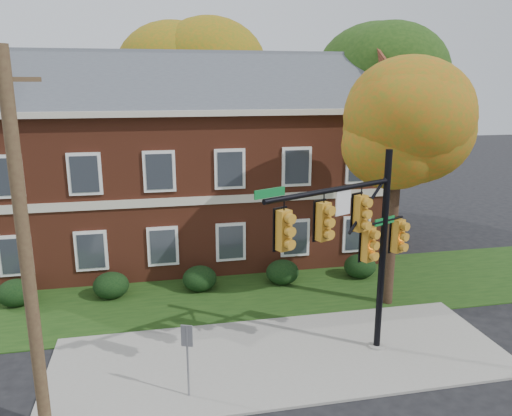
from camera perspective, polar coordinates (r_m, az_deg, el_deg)
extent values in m
plane|color=black|center=(15.38, 3.97, -18.57)|extent=(120.00, 120.00, 0.00)
cube|color=gray|center=(16.18, 2.99, -16.60)|extent=(14.00, 5.00, 0.08)
cube|color=#193811|center=(20.53, -0.59, -9.66)|extent=(30.00, 6.00, 0.04)
cube|color=brown|center=(24.95, -7.81, 2.90)|extent=(18.00, 8.00, 7.00)
cube|color=beige|center=(24.52, -8.09, 11.23)|extent=(18.80, 8.80, 0.24)
cube|color=beige|center=(21.02, -7.01, 0.82)|extent=(18.00, 0.12, 0.35)
ellipsoid|color=black|center=(21.35, -25.74, -8.72)|extent=(1.40, 1.26, 1.05)
ellipsoid|color=black|center=(20.74, -16.24, -8.49)|extent=(1.40, 1.26, 1.05)
ellipsoid|color=black|center=(20.72, -6.46, -8.01)|extent=(1.40, 1.26, 1.05)
ellipsoid|color=black|center=(21.28, 3.04, -7.33)|extent=(1.40, 1.26, 1.05)
ellipsoid|color=black|center=(22.38, 11.80, -6.52)|extent=(1.40, 1.26, 1.05)
cylinder|color=black|center=(19.33, 15.30, -2.68)|extent=(0.36, 0.36, 5.76)
ellipsoid|color=#C35010|center=(18.64, 16.02, 7.98)|extent=(4.25, 4.25, 3.60)
ellipsoid|color=#C35010|center=(18.57, 18.41, 9.65)|extent=(3.50, 3.50, 3.00)
cylinder|color=black|center=(28.79, 14.49, 4.12)|extent=(0.36, 0.36, 7.04)
ellipsoid|color=#18370F|center=(28.39, 15.04, 12.89)|extent=(5.95, 5.95, 5.04)
ellipsoid|color=#18370F|center=(28.33, 17.24, 13.96)|extent=(4.90, 4.90, 4.20)
cylinder|color=black|center=(32.84, -7.09, 6.21)|extent=(0.36, 0.36, 7.68)
ellipsoid|color=#AF630F|center=(32.54, -7.35, 14.61)|extent=(6.46, 6.46, 5.47)
ellipsoid|color=#AF630F|center=(32.08, -5.55, 15.74)|extent=(5.32, 5.32, 4.56)
cylinder|color=gray|center=(17.05, 13.60, -15.17)|extent=(0.51, 0.51, 0.15)
cylinder|color=black|center=(15.77, 14.26, -5.15)|extent=(0.27, 0.27, 6.43)
cylinder|color=black|center=(13.49, 8.65, 2.03)|extent=(4.23, 2.07, 0.15)
cylinder|color=black|center=(15.46, 14.50, -1.45)|extent=(1.53, 0.76, 0.07)
cube|color=#BB7E1E|center=(12.61, 3.19, -2.57)|extent=(0.48, 0.42, 1.07)
cube|color=#BB7E1E|center=(13.50, 7.69, -1.55)|extent=(0.48, 0.42, 1.07)
cube|color=#BB7E1E|center=(14.54, 11.85, -0.59)|extent=(0.48, 0.42, 1.07)
cube|color=silver|center=(13.91, 9.92, 0.59)|extent=(0.52, 0.27, 0.69)
cube|color=#0E6A2B|center=(12.07, 1.58, 1.73)|extent=(0.85, 0.42, 0.22)
cube|color=#BB7E1E|center=(15.12, 12.70, -4.06)|extent=(0.48, 0.42, 1.07)
cube|color=#BB7E1E|center=(16.15, 15.91, -3.08)|extent=(0.48, 0.42, 1.07)
cube|color=#0E6A2B|center=(15.46, 14.50, -1.45)|extent=(0.81, 0.40, 0.21)
cylinder|color=#453020|center=(12.40, -24.83, -4.90)|extent=(0.40, 0.40, 9.08)
cube|color=#453020|center=(11.81, -26.79, 13.00)|extent=(1.34, 0.65, 0.10)
cylinder|color=slate|center=(14.00, -7.80, -17.08)|extent=(0.08, 0.08, 2.15)
cube|color=slate|center=(13.62, -7.91, -14.27)|extent=(0.31, 0.14, 0.61)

